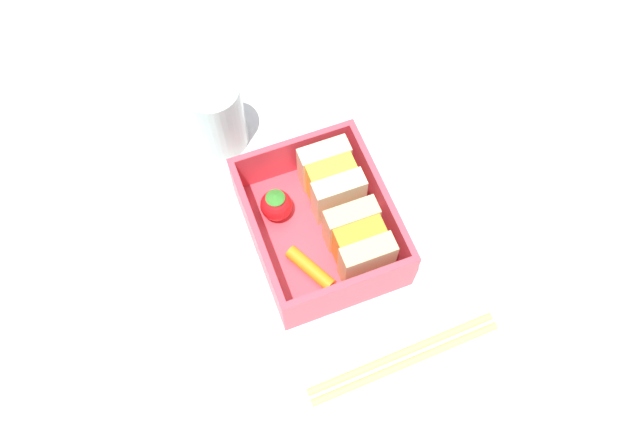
{
  "coord_description": "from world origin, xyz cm",
  "views": [
    {
      "loc": [
        23.34,
        -8.89,
        55.36
      ],
      "look_at": [
        0.0,
        0.0,
        2.7
      ],
      "focal_mm": 35.0,
      "sensor_mm": 36.0,
      "label": 1
    }
  ],
  "objects_px": {
    "sandwich_center_left": "(359,242)",
    "drinking_glass": "(217,116)",
    "folded_napkin": "(172,270)",
    "carrot_stick_far_left": "(310,268)",
    "strawberry_far_left": "(276,205)",
    "sandwich_left": "(331,180)",
    "chopstick_pair": "(404,358)"
  },
  "relations": [
    {
      "from": "sandwich_left",
      "to": "sandwich_center_left",
      "type": "xyz_separation_m",
      "value": [
        0.07,
        0.0,
        0.0
      ]
    },
    {
      "from": "drinking_glass",
      "to": "folded_napkin",
      "type": "relative_size",
      "value": 0.64
    },
    {
      "from": "drinking_glass",
      "to": "sandwich_left",
      "type": "bearing_deg",
      "value": 36.88
    },
    {
      "from": "sandwich_center_left",
      "to": "drinking_glass",
      "type": "relative_size",
      "value": 0.69
    },
    {
      "from": "drinking_glass",
      "to": "strawberry_far_left",
      "type": "bearing_deg",
      "value": 12.55
    },
    {
      "from": "strawberry_far_left",
      "to": "carrot_stick_far_left",
      "type": "xyz_separation_m",
      "value": [
        0.07,
        0.01,
        -0.01
      ]
    },
    {
      "from": "sandwich_left",
      "to": "drinking_glass",
      "type": "relative_size",
      "value": 0.69
    },
    {
      "from": "sandwich_center_left",
      "to": "carrot_stick_far_left",
      "type": "relative_size",
      "value": 1.11
    },
    {
      "from": "drinking_glass",
      "to": "folded_napkin",
      "type": "xyz_separation_m",
      "value": [
        0.13,
        -0.09,
        -0.04
      ]
    },
    {
      "from": "folded_napkin",
      "to": "carrot_stick_far_left",
      "type": "bearing_deg",
      "value": 66.9
    },
    {
      "from": "sandwich_center_left",
      "to": "sandwich_left",
      "type": "bearing_deg",
      "value": 180.0
    },
    {
      "from": "sandwich_center_left",
      "to": "drinking_glass",
      "type": "xyz_separation_m",
      "value": [
        -0.18,
        -0.08,
        0.0
      ]
    },
    {
      "from": "sandwich_left",
      "to": "drinking_glass",
      "type": "height_order",
      "value": "drinking_glass"
    },
    {
      "from": "sandwich_left",
      "to": "strawberry_far_left",
      "type": "distance_m",
      "value": 0.06
    },
    {
      "from": "strawberry_far_left",
      "to": "chopstick_pair",
      "type": "height_order",
      "value": "strawberry_far_left"
    },
    {
      "from": "carrot_stick_far_left",
      "to": "chopstick_pair",
      "type": "height_order",
      "value": "carrot_stick_far_left"
    },
    {
      "from": "strawberry_far_left",
      "to": "folded_napkin",
      "type": "bearing_deg",
      "value": -81.53
    },
    {
      "from": "sandwich_center_left",
      "to": "drinking_glass",
      "type": "bearing_deg",
      "value": -155.41
    },
    {
      "from": "sandwich_left",
      "to": "carrot_stick_far_left",
      "type": "bearing_deg",
      "value": -34.28
    },
    {
      "from": "sandwich_center_left",
      "to": "chopstick_pair",
      "type": "xyz_separation_m",
      "value": [
        0.1,
        0.0,
        -0.03
      ]
    },
    {
      "from": "sandwich_left",
      "to": "strawberry_far_left",
      "type": "bearing_deg",
      "value": -88.77
    },
    {
      "from": "sandwich_center_left",
      "to": "drinking_glass",
      "type": "height_order",
      "value": "drinking_glass"
    },
    {
      "from": "strawberry_far_left",
      "to": "chopstick_pair",
      "type": "bearing_deg",
      "value": 18.96
    },
    {
      "from": "sandwich_left",
      "to": "folded_napkin",
      "type": "xyz_separation_m",
      "value": [
        0.02,
        -0.17,
        -0.04
      ]
    },
    {
      "from": "sandwich_center_left",
      "to": "folded_napkin",
      "type": "distance_m",
      "value": 0.18
    },
    {
      "from": "strawberry_far_left",
      "to": "sandwich_left",
      "type": "bearing_deg",
      "value": 91.23
    },
    {
      "from": "strawberry_far_left",
      "to": "chopstick_pair",
      "type": "distance_m",
      "value": 0.18
    },
    {
      "from": "strawberry_far_left",
      "to": "folded_napkin",
      "type": "distance_m",
      "value": 0.12
    },
    {
      "from": "sandwich_left",
      "to": "chopstick_pair",
      "type": "distance_m",
      "value": 0.18
    },
    {
      "from": "chopstick_pair",
      "to": "sandwich_left",
      "type": "bearing_deg",
      "value": -179.07
    },
    {
      "from": "carrot_stick_far_left",
      "to": "strawberry_far_left",
      "type": "bearing_deg",
      "value": -172.58
    },
    {
      "from": "carrot_stick_far_left",
      "to": "drinking_glass",
      "type": "relative_size",
      "value": 0.62
    }
  ]
}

